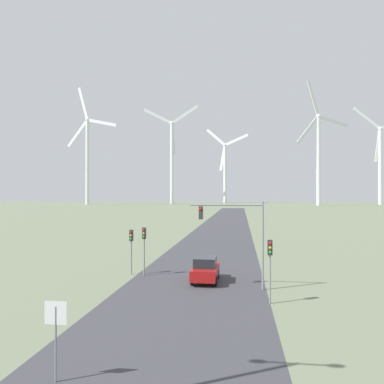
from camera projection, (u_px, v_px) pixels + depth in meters
name	position (u px, v px, depth m)	size (l,w,h in m)	color
road_surface	(217.00, 240.00, 53.09)	(10.00, 240.00, 0.01)	#38383D
stop_sign_near	(56.00, 325.00, 12.90)	(0.81, 0.07, 2.79)	gray
traffic_light_post_near_left	(131.00, 242.00, 30.11)	(0.28, 0.34, 3.61)	gray
traffic_light_post_near_right	(270.00, 257.00, 22.10)	(0.28, 0.34, 3.77)	gray
traffic_light_post_mid_left	(144.00, 240.00, 29.76)	(0.28, 0.34, 3.82)	gray
traffic_light_mast_overhead	(237.00, 226.00, 25.54)	(5.03, 0.35, 5.99)	gray
car_approaching	(205.00, 269.00, 27.70)	(1.88, 4.13, 1.83)	maroon
wind_turbine_far_left	(87.00, 153.00, 229.70)	(35.17, 9.65, 72.78)	silver
wind_turbine_left	(172.00, 155.00, 246.44)	(36.09, 5.27, 65.37)	silver
wind_turbine_center	(225.00, 167.00, 264.58)	(30.01, 11.90, 53.68)	silver
wind_turbine_right	(318.00, 151.00, 211.99)	(31.73, 16.72, 70.86)	silver
wind_turbine_far_right	(380.00, 158.00, 227.34)	(35.64, 6.22, 59.29)	silver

